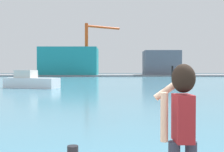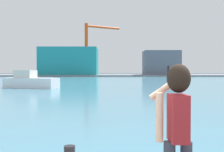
# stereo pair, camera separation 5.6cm
# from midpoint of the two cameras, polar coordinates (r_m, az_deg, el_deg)

# --- Properties ---
(ground_plane) EXTENTS (220.00, 220.00, 0.00)m
(ground_plane) POSITION_cam_midpoint_polar(r_m,az_deg,el_deg) (53.47, 0.35, -1.02)
(ground_plane) COLOR #334751
(harbor_water) EXTENTS (140.00, 100.00, 0.02)m
(harbor_water) POSITION_cam_midpoint_polar(r_m,az_deg,el_deg) (55.47, 0.35, -0.92)
(harbor_water) COLOR teal
(harbor_water) RESTS_ON ground_plane
(far_shore_dock) EXTENTS (140.00, 20.00, 0.46)m
(far_shore_dock) POSITION_cam_midpoint_polar(r_m,az_deg,el_deg) (95.45, 0.29, 0.15)
(far_shore_dock) COLOR gray
(far_shore_dock) RESTS_ON ground_plane
(person_photographer) EXTENTS (0.53, 0.55, 1.74)m
(person_photographer) POSITION_cam_midpoint_polar(r_m,az_deg,el_deg) (3.55, 13.37, -8.62)
(person_photographer) COLOR #2D3342
(person_photographer) RESTS_ON quay_promenade
(boat_moored) EXTENTS (6.66, 3.94, 2.07)m
(boat_moored) POSITION_cam_midpoint_polar(r_m,az_deg,el_deg) (34.83, -15.57, -1.03)
(boat_moored) COLOR white
(boat_moored) RESTS_ON harbor_water
(warehouse_left) EXTENTS (17.81, 13.11, 8.55)m
(warehouse_left) POSITION_cam_midpoint_polar(r_m,az_deg,el_deg) (93.69, -8.13, 2.87)
(warehouse_left) COLOR teal
(warehouse_left) RESTS_ON far_shore_dock
(warehouse_right) EXTENTS (11.31, 8.52, 7.65)m
(warehouse_right) POSITION_cam_midpoint_polar(r_m,az_deg,el_deg) (94.25, 9.89, 2.58)
(warehouse_right) COLOR slate
(warehouse_right) RESTS_ON far_shore_dock
(port_crane) EXTENTS (10.76, 7.08, 15.77)m
(port_crane) POSITION_cam_midpoint_polar(r_m,az_deg,el_deg) (89.58, -3.95, 6.49)
(port_crane) COLOR #D84C19
(port_crane) RESTS_ON far_shore_dock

